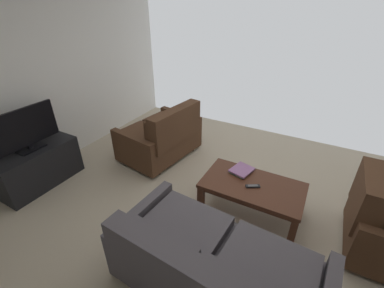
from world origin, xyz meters
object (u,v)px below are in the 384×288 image
(loveseat_near, at_px, (162,136))
(coffee_table, at_px, (252,189))
(tv_stand, at_px, (38,166))
(flat_tv, at_px, (24,129))
(sofa_main, at_px, (213,269))
(tv_remote, at_px, (253,186))
(book_stack, at_px, (242,170))

(loveseat_near, xyz_separation_m, coffee_table, (-1.61, 0.55, -0.01))
(tv_stand, relative_size, flat_tv, 1.24)
(sofa_main, distance_m, tv_stand, 2.73)
(flat_tv, relative_size, tv_remote, 5.18)
(coffee_table, height_order, flat_tv, flat_tv)
(loveseat_near, bearing_deg, coffee_table, 161.05)
(tv_stand, height_order, flat_tv, flat_tv)
(loveseat_near, height_order, tv_remote, loveseat_near)
(coffee_table, relative_size, book_stack, 3.65)
(coffee_table, bearing_deg, tv_stand, 17.07)
(coffee_table, bearing_deg, sofa_main, 90.70)
(coffee_table, distance_m, flat_tv, 2.87)
(tv_stand, distance_m, flat_tv, 0.56)
(loveseat_near, distance_m, tv_stand, 1.76)
(sofa_main, xyz_separation_m, loveseat_near, (1.63, -1.68, 0.03))
(flat_tv, height_order, book_stack, flat_tv)
(coffee_table, bearing_deg, book_stack, -40.54)
(book_stack, xyz_separation_m, tv_remote, (-0.20, 0.21, -0.01))
(tv_remote, bearing_deg, sofa_main, 90.14)
(sofa_main, height_order, tv_remote, sofa_main)
(flat_tv, bearing_deg, book_stack, -158.35)
(loveseat_near, height_order, book_stack, loveseat_near)
(book_stack, relative_size, tv_remote, 1.93)
(loveseat_near, relative_size, coffee_table, 1.14)
(coffee_table, relative_size, tv_stand, 1.09)
(loveseat_near, distance_m, flat_tv, 1.82)
(sofa_main, bearing_deg, flat_tv, -6.15)
(sofa_main, bearing_deg, loveseat_near, -45.87)
(coffee_table, height_order, tv_stand, tv_stand)
(tv_remote, bearing_deg, loveseat_near, -20.36)
(sofa_main, xyz_separation_m, coffee_table, (0.01, -1.12, 0.02))
(tv_stand, bearing_deg, loveseat_near, -128.24)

